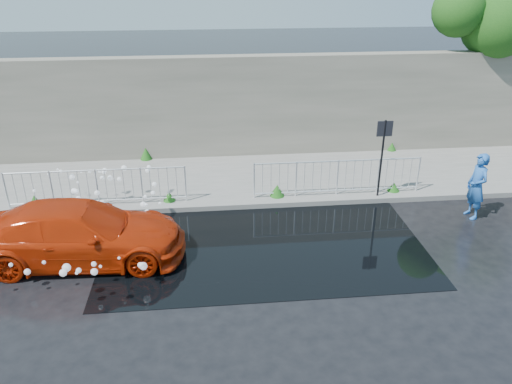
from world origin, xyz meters
The scene contains 13 objects.
ground centered at (0.00, 0.00, 0.00)m, with size 90.00×90.00×0.00m, color black.
pavement centered at (0.00, 5.00, 0.07)m, with size 30.00×4.00×0.15m, color #60605B.
curb centered at (0.00, 3.00, 0.08)m, with size 30.00×0.25×0.16m, color #60605B.
retaining_wall centered at (0.00, 7.20, 1.90)m, with size 30.00×0.60×3.50m, color #5A574C.
puddle centered at (0.50, 1.00, 0.01)m, with size 8.00×5.00×0.01m, color black.
sign_post centered at (4.20, 3.10, 1.72)m, with size 0.45×0.06×2.50m.
tree centered at (9.72, 7.42, 4.82)m, with size 5.01×2.55×6.30m.
railing_left centered at (-4.00, 3.35, 0.74)m, with size 5.05×0.05×1.10m.
railing_right centered at (3.00, 3.35, 0.74)m, with size 5.05×0.05×1.10m.
weeds centered at (-0.46, 4.63, 0.32)m, with size 12.17×3.93×0.43m.
water_spray centered at (-3.72, 1.87, 0.70)m, with size 3.65×5.32×1.05m.
red_car centered at (-3.91, 0.66, 0.71)m, with size 2.00×4.92×1.43m, color #AA2306.
person centered at (6.50, 1.80, 0.94)m, with size 0.69×0.45×1.88m, color #2156A5.
Camera 1 is at (-0.81, -9.99, 6.57)m, focal length 35.00 mm.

